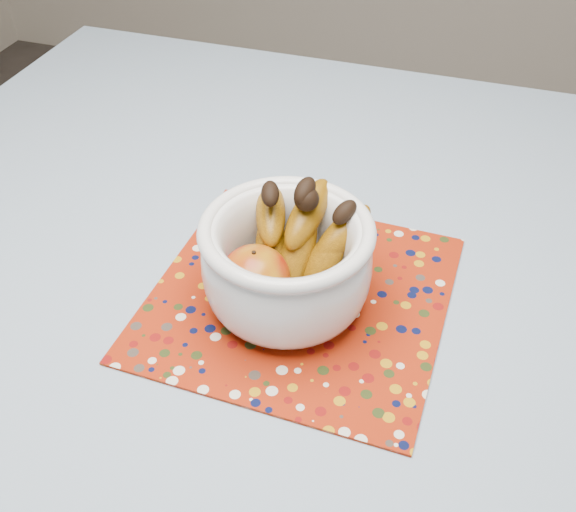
{
  "coord_description": "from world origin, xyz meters",
  "views": [
    {
      "loc": [
        0.23,
        -0.6,
        1.36
      ],
      "look_at": [
        0.05,
        -0.03,
        0.84
      ],
      "focal_mm": 42.0,
      "sensor_mm": 36.0,
      "label": 1
    }
  ],
  "objects": [
    {
      "name": "placemat",
      "position": [
        0.06,
        -0.02,
        0.76
      ],
      "size": [
        0.37,
        0.37,
        0.0
      ],
      "primitive_type": "cube",
      "rotation": [
        0.0,
        0.0,
        -0.03
      ],
      "color": "maroon",
      "rests_on": "tablecloth"
    },
    {
      "name": "tablecloth",
      "position": [
        0.0,
        0.0,
        0.76
      ],
      "size": [
        1.32,
        1.32,
        0.01
      ],
      "primitive_type": "cube",
      "color": "slate",
      "rests_on": "table"
    },
    {
      "name": "table",
      "position": [
        0.0,
        0.0,
        0.67
      ],
      "size": [
        1.2,
        1.2,
        0.75
      ],
      "color": "brown",
      "rests_on": "ground"
    },
    {
      "name": "fruit_bowl",
      "position": [
        0.05,
        -0.02,
        0.84
      ],
      "size": [
        0.22,
        0.22,
        0.16
      ],
      "color": "silver",
      "rests_on": "placemat"
    }
  ]
}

